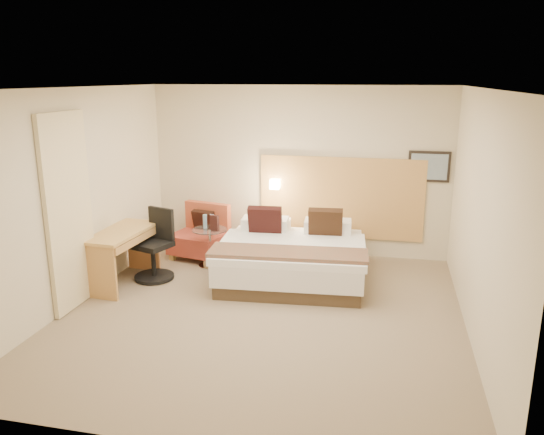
% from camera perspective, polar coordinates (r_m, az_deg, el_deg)
% --- Properties ---
extents(floor, '(4.80, 5.00, 0.02)m').
position_cam_1_polar(floor, '(6.62, -1.06, -10.39)').
color(floor, '#806E56').
rests_on(floor, ground).
extents(ceiling, '(4.80, 5.00, 0.02)m').
position_cam_1_polar(ceiling, '(5.99, -1.18, 13.85)').
color(ceiling, white).
rests_on(ceiling, floor).
extents(wall_back, '(4.80, 0.02, 2.70)m').
position_cam_1_polar(wall_back, '(8.58, 2.83, 5.02)').
color(wall_back, beige).
rests_on(wall_back, floor).
extents(wall_front, '(4.80, 0.02, 2.70)m').
position_cam_1_polar(wall_front, '(3.89, -9.90, -7.54)').
color(wall_front, beige).
rests_on(wall_front, floor).
extents(wall_left, '(0.02, 5.00, 2.70)m').
position_cam_1_polar(wall_left, '(7.12, -20.35, 2.04)').
color(wall_left, beige).
rests_on(wall_left, floor).
extents(wall_right, '(0.02, 5.00, 2.70)m').
position_cam_1_polar(wall_right, '(6.09, 21.52, -0.13)').
color(wall_right, beige).
rests_on(wall_right, floor).
extents(headboard_panel, '(2.60, 0.04, 1.30)m').
position_cam_1_polar(headboard_panel, '(8.53, 7.40, 2.11)').
color(headboard_panel, '#BA8748').
rests_on(headboard_panel, wall_back).
extents(art_frame, '(0.62, 0.03, 0.47)m').
position_cam_1_polar(art_frame, '(8.43, 16.53, 5.28)').
color(art_frame, black).
rests_on(art_frame, wall_back).
extents(art_canvas, '(0.54, 0.01, 0.39)m').
position_cam_1_polar(art_canvas, '(8.41, 16.54, 5.26)').
color(art_canvas, '#768EA3').
rests_on(art_canvas, wall_back).
extents(lamp_arm, '(0.02, 0.12, 0.02)m').
position_cam_1_polar(lamp_arm, '(8.59, 0.41, 3.69)').
color(lamp_arm, silver).
rests_on(lamp_arm, wall_back).
extents(lamp_shade, '(0.15, 0.15, 0.15)m').
position_cam_1_polar(lamp_shade, '(8.53, 0.32, 3.62)').
color(lamp_shade, '#F4E3BF').
rests_on(lamp_shade, wall_back).
extents(curtain, '(0.06, 0.90, 2.42)m').
position_cam_1_polar(curtain, '(6.91, -21.00, 0.52)').
color(curtain, beige).
rests_on(curtain, wall_left).
extents(bottle_a, '(0.08, 0.08, 0.21)m').
position_cam_1_polar(bottle_a, '(8.11, -7.22, -0.42)').
color(bottle_a, '#80AAC6').
rests_on(bottle_a, side_table).
extents(bottle_b, '(0.08, 0.08, 0.21)m').
position_cam_1_polar(bottle_b, '(8.10, -6.48, -0.40)').
color(bottle_b, '#7A92BD').
rests_on(bottle_b, side_table).
extents(menu_folder, '(0.15, 0.09, 0.23)m').
position_cam_1_polar(menu_folder, '(7.97, -6.20, -0.58)').
color(menu_folder, black).
rests_on(menu_folder, side_table).
extents(bed, '(2.17, 2.12, 0.99)m').
position_cam_1_polar(bed, '(7.65, 2.26, -4.17)').
color(bed, '#413120').
rests_on(bed, floor).
extents(lounge_chair, '(0.94, 0.86, 0.85)m').
position_cam_1_polar(lounge_chair, '(8.60, -7.64, -2.02)').
color(lounge_chair, '#A48E4D').
rests_on(lounge_chair, floor).
extents(side_table, '(0.67, 0.67, 0.59)m').
position_cam_1_polar(side_table, '(8.14, -6.69, -3.04)').
color(side_table, silver).
rests_on(side_table, floor).
extents(desk, '(0.65, 1.27, 0.77)m').
position_cam_1_polar(desk, '(7.62, -15.73, -2.56)').
color(desk, tan).
rests_on(desk, floor).
extents(desk_chair, '(0.71, 0.71, 1.00)m').
position_cam_1_polar(desk_chair, '(7.78, -12.43, -3.49)').
color(desk_chair, black).
rests_on(desk_chair, floor).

